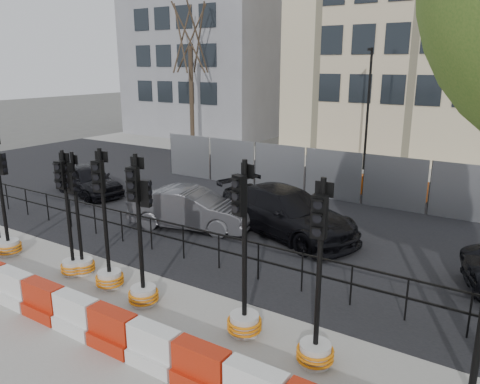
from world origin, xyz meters
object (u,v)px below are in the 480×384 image
Objects in this scene: traffic_signal_h at (316,329)px; car_c at (286,212)px; traffic_signal_d at (71,246)px; car_a at (88,180)px.

car_c is (-3.53, 5.70, 0.02)m from traffic_signal_h.
traffic_signal_h is (6.76, -0.09, -0.06)m from traffic_signal_d.
car_a is (-5.80, 5.32, -0.13)m from traffic_signal_d.
traffic_signal_h reaches higher than car_c.
traffic_signal_d is 0.81× the size of car_a.
traffic_signal_h reaches higher than car_a.
traffic_signal_h is at bearing -11.72° from traffic_signal_d.
traffic_signal_d is 0.59× the size of car_c.
traffic_signal_h is 6.70m from car_c.
car_c is at bearing -75.23° from car_a.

